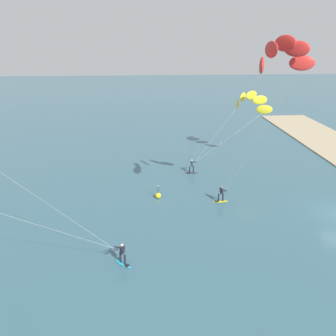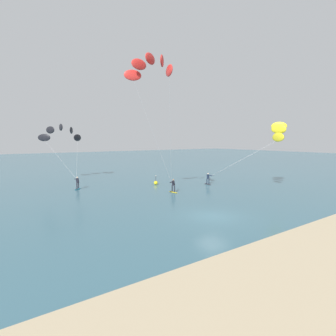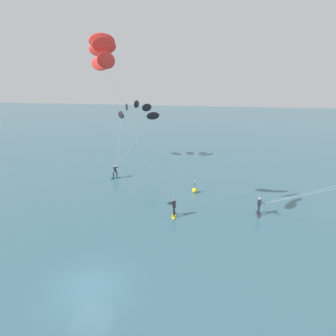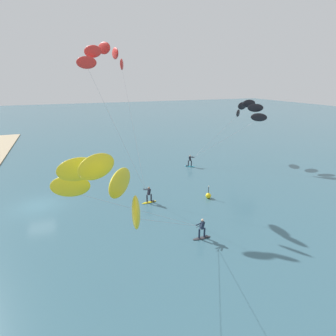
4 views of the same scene
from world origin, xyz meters
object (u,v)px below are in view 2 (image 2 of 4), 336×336
(kitesurfer_far_out, at_px, (276,134))
(marker_buoy, at_px, (156,183))
(kitesurfer_mid_water, at_px, (151,72))
(kitesurfer_nearshore, at_px, (62,134))

(kitesurfer_far_out, bearing_deg, marker_buoy, 133.01)
(kitesurfer_far_out, height_order, marker_buoy, kitesurfer_far_out)
(kitesurfer_mid_water, bearing_deg, marker_buoy, 55.64)
(kitesurfer_far_out, bearing_deg, kitesurfer_mid_water, 169.26)
(kitesurfer_mid_water, bearing_deg, kitesurfer_nearshore, 101.82)
(kitesurfer_mid_water, xyz_separation_m, kitesurfer_far_out, (16.75, -3.18, -6.05))
(kitesurfer_nearshore, bearing_deg, kitesurfer_far_out, -47.90)
(kitesurfer_nearshore, height_order, kitesurfer_mid_water, kitesurfer_mid_water)
(kitesurfer_nearshore, xyz_separation_m, kitesurfer_far_out, (20.93, -23.16, -0.12))
(kitesurfer_nearshore, height_order, marker_buoy, kitesurfer_nearshore)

